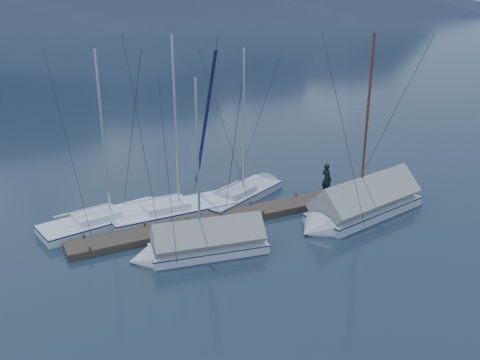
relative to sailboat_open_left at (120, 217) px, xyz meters
name	(u,v)px	position (x,y,z in m)	size (l,w,h in m)	color
ground	(258,233)	(5.77, -4.70, -0.17)	(1000.00, 1000.00, 0.00)	black
dock	(240,217)	(5.77, -2.70, -0.06)	(18.00, 1.50, 0.54)	#382D23
mooring_posts	(232,214)	(5.27, -2.70, 0.18)	(15.12, 1.52, 0.35)	#382D23
sailboat_open_left	(120,217)	(0.00, 0.00, 0.00)	(7.67, 3.61, 9.80)	white
sailboat_open_mid	(189,209)	(3.66, -0.61, 0.01)	(7.92, 3.39, 10.41)	white
sailboat_open_right	(249,192)	(7.84, 0.23, -0.01)	(7.32, 4.94, 9.47)	silver
sailboat_covered_near	(357,207)	(11.53, -5.31, 0.36)	(8.51, 4.10, 10.64)	silver
sailboat_covered_far	(198,246)	(2.23, -5.35, 0.26)	(6.56, 3.01, 8.89)	silver
person	(327,179)	(11.45, -2.56, 1.11)	(0.68, 0.45, 1.87)	black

